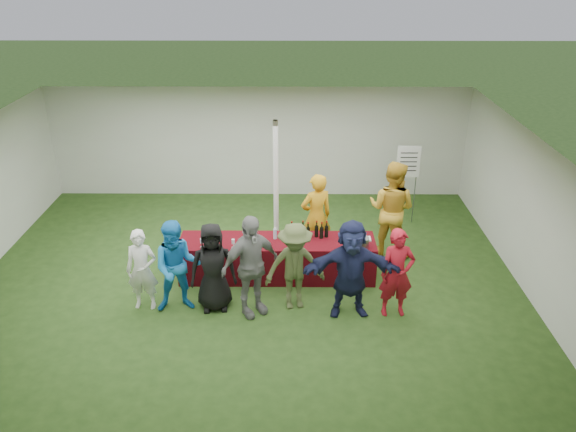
{
  "coord_description": "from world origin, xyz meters",
  "views": [
    {
      "loc": [
        0.81,
        -8.98,
        5.59
      ],
      "look_at": [
        0.75,
        0.09,
        1.25
      ],
      "focal_mm": 35.0,
      "sensor_mm": 36.0,
      "label": 1
    }
  ],
  "objects_px": {
    "dump_bucket": "(362,242)",
    "customer_3": "(251,266)",
    "customer_4": "(295,267)",
    "staff_back": "(391,209)",
    "staff_pourer": "(316,217)",
    "customer_2": "(213,267)",
    "serving_table": "(277,258)",
    "wine_list_sign": "(408,167)",
    "customer_6": "(397,273)",
    "customer_5": "(351,269)",
    "customer_0": "(142,270)",
    "customer_1": "(177,267)"
  },
  "relations": [
    {
      "from": "customer_0",
      "to": "customer_6",
      "type": "xyz_separation_m",
      "value": [
        4.23,
        -0.17,
        0.06
      ]
    },
    {
      "from": "dump_bucket",
      "to": "customer_3",
      "type": "bearing_deg",
      "value": -153.66
    },
    {
      "from": "customer_0",
      "to": "customer_3",
      "type": "height_order",
      "value": "customer_3"
    },
    {
      "from": "customer_1",
      "to": "customer_0",
      "type": "bearing_deg",
      "value": 166.16
    },
    {
      "from": "serving_table",
      "to": "customer_0",
      "type": "distance_m",
      "value": 2.48
    },
    {
      "from": "customer_4",
      "to": "customer_5",
      "type": "bearing_deg",
      "value": -22.06
    },
    {
      "from": "wine_list_sign",
      "to": "staff_back",
      "type": "bearing_deg",
      "value": -111.41
    },
    {
      "from": "staff_pourer",
      "to": "customer_5",
      "type": "height_order",
      "value": "staff_pourer"
    },
    {
      "from": "staff_pourer",
      "to": "customer_2",
      "type": "distance_m",
      "value": 2.51
    },
    {
      "from": "dump_bucket",
      "to": "staff_pourer",
      "type": "xyz_separation_m",
      "value": [
        -0.78,
        0.95,
        0.04
      ]
    },
    {
      "from": "dump_bucket",
      "to": "customer_3",
      "type": "height_order",
      "value": "customer_3"
    },
    {
      "from": "serving_table",
      "to": "customer_6",
      "type": "relative_size",
      "value": 2.3
    },
    {
      "from": "wine_list_sign",
      "to": "staff_pourer",
      "type": "distance_m",
      "value": 2.61
    },
    {
      "from": "serving_table",
      "to": "customer_3",
      "type": "distance_m",
      "value": 1.35
    },
    {
      "from": "wine_list_sign",
      "to": "staff_back",
      "type": "distance_m",
      "value": 1.55
    },
    {
      "from": "wine_list_sign",
      "to": "customer_6",
      "type": "xyz_separation_m",
      "value": [
        -0.78,
        -3.5,
        -0.53
      ]
    },
    {
      "from": "staff_back",
      "to": "customer_6",
      "type": "relative_size",
      "value": 1.25
    },
    {
      "from": "customer_4",
      "to": "staff_back",
      "type": "bearing_deg",
      "value": 34.23
    },
    {
      "from": "staff_back",
      "to": "customer_1",
      "type": "relative_size",
      "value": 1.19
    },
    {
      "from": "customer_2",
      "to": "customer_5",
      "type": "xyz_separation_m",
      "value": [
        2.28,
        -0.15,
        0.07
      ]
    },
    {
      "from": "customer_4",
      "to": "customer_6",
      "type": "height_order",
      "value": "customer_4"
    },
    {
      "from": "customer_2",
      "to": "customer_3",
      "type": "distance_m",
      "value": 0.67
    },
    {
      "from": "wine_list_sign",
      "to": "customer_4",
      "type": "relative_size",
      "value": 1.15
    },
    {
      "from": "serving_table",
      "to": "customer_0",
      "type": "bearing_deg",
      "value": -155.53
    },
    {
      "from": "customer_2",
      "to": "dump_bucket",
      "type": "bearing_deg",
      "value": 10.02
    },
    {
      "from": "customer_5",
      "to": "customer_6",
      "type": "relative_size",
      "value": 1.1
    },
    {
      "from": "staff_back",
      "to": "customer_2",
      "type": "relative_size",
      "value": 1.24
    },
    {
      "from": "customer_2",
      "to": "staff_pourer",
      "type": "bearing_deg",
      "value": 37.15
    },
    {
      "from": "customer_5",
      "to": "serving_table",
      "type": "bearing_deg",
      "value": 133.61
    },
    {
      "from": "staff_pourer",
      "to": "customer_3",
      "type": "relative_size",
      "value": 0.98
    },
    {
      "from": "dump_bucket",
      "to": "customer_2",
      "type": "distance_m",
      "value": 2.69
    },
    {
      "from": "dump_bucket",
      "to": "customer_4",
      "type": "bearing_deg",
      "value": -147.26
    },
    {
      "from": "dump_bucket",
      "to": "customer_3",
      "type": "relative_size",
      "value": 0.14
    },
    {
      "from": "customer_1",
      "to": "customer_5",
      "type": "bearing_deg",
      "value": -11.06
    },
    {
      "from": "customer_2",
      "to": "customer_5",
      "type": "relative_size",
      "value": 0.92
    },
    {
      "from": "wine_list_sign",
      "to": "customer_4",
      "type": "height_order",
      "value": "wine_list_sign"
    },
    {
      "from": "serving_table",
      "to": "customer_2",
      "type": "bearing_deg",
      "value": -135.44
    },
    {
      "from": "customer_2",
      "to": "customer_5",
      "type": "bearing_deg",
      "value": -11.18
    },
    {
      "from": "serving_table",
      "to": "customer_2",
      "type": "distance_m",
      "value": 1.52
    },
    {
      "from": "dump_bucket",
      "to": "customer_0",
      "type": "bearing_deg",
      "value": -168.02
    },
    {
      "from": "customer_2",
      "to": "customer_3",
      "type": "height_order",
      "value": "customer_3"
    },
    {
      "from": "customer_0",
      "to": "customer_2",
      "type": "distance_m",
      "value": 1.2
    },
    {
      "from": "serving_table",
      "to": "customer_4",
      "type": "xyz_separation_m",
      "value": [
        0.32,
        -0.99,
        0.41
      ]
    },
    {
      "from": "wine_list_sign",
      "to": "customer_1",
      "type": "height_order",
      "value": "wine_list_sign"
    },
    {
      "from": "customer_3",
      "to": "customer_5",
      "type": "relative_size",
      "value": 1.05
    },
    {
      "from": "staff_back",
      "to": "customer_2",
      "type": "distance_m",
      "value": 3.8
    },
    {
      "from": "serving_table",
      "to": "customer_6",
      "type": "height_order",
      "value": "customer_6"
    },
    {
      "from": "dump_bucket",
      "to": "customer_4",
      "type": "distance_m",
      "value": 1.43
    },
    {
      "from": "customer_1",
      "to": "customer_6",
      "type": "bearing_deg",
      "value": -10.8
    },
    {
      "from": "wine_list_sign",
      "to": "customer_5",
      "type": "bearing_deg",
      "value": -113.81
    }
  ]
}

